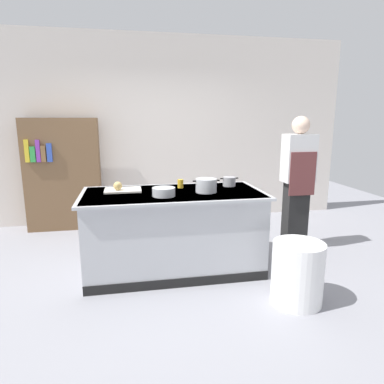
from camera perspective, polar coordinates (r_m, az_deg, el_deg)
The scene contains 12 objects.
ground_plane at distance 4.01m, azimuth -3.05°, elevation -12.69°, with size 10.00×10.00×0.00m, color gray.
back_wall at distance 5.73m, azimuth -6.10°, elevation 10.24°, with size 6.40×0.12×3.00m, color silver.
counter_island at distance 3.84m, azimuth -3.13°, elevation -6.39°, with size 1.98×0.98×0.90m.
cutting_board at distance 3.86m, azimuth -11.48°, elevation 0.32°, with size 0.40×0.28×0.02m, color silver.
onion at distance 3.81m, azimuth -12.31°, elevation 1.00°, with size 0.10×0.10×0.10m, color tan.
stock_pot at distance 3.71m, azimuth 2.39°, elevation 1.10°, with size 0.30×0.23×0.15m.
sauce_pan at distance 4.08m, azimuth 6.24°, elevation 1.76°, with size 0.22×0.15×0.11m.
mixing_bowl at distance 3.54m, azimuth -4.75°, elevation 0.03°, with size 0.24×0.24×0.09m, color #B7BABF.
juice_cup at distance 3.95m, azimuth -1.94°, elevation 1.41°, with size 0.07×0.07×0.10m, color yellow.
trash_bin at distance 3.38m, azimuth 17.21°, elevation -12.80°, with size 0.47×0.47×0.58m, color white.
person_chef at distance 4.54m, azimuth 17.22°, elevation 1.82°, with size 0.38×0.25×1.72m.
bookshelf at distance 5.56m, azimuth -20.77°, elevation 2.74°, with size 1.10×0.31×1.70m.
Camera 1 is at (-0.47, -3.61, 1.69)m, focal length 31.88 mm.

